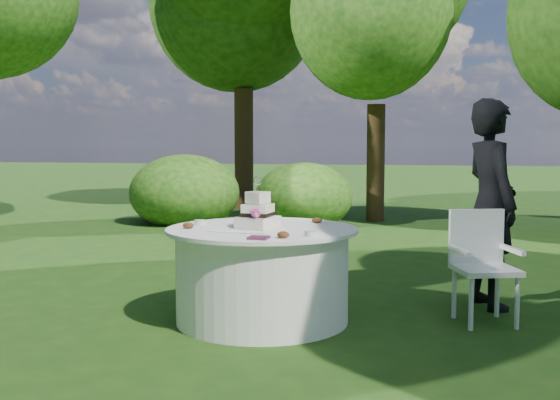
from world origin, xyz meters
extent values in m
plane|color=#1B3D10|center=(0.00, 0.00, 0.00)|extent=(80.00, 80.00, 0.00)
cube|color=#4D213C|center=(0.14, -0.61, 0.78)|extent=(0.14, 0.14, 0.02)
ellipsoid|color=white|center=(-0.12, -0.33, 0.78)|extent=(0.48, 0.07, 0.01)
imported|color=black|center=(1.84, 0.93, 0.92)|extent=(0.66, 0.79, 1.84)
cylinder|color=silver|center=(0.00, 0.00, 0.37)|extent=(1.40, 1.40, 0.74)
cylinder|color=white|center=(0.00, 0.00, 0.76)|extent=(1.56, 1.56, 0.03)
cube|color=silver|center=(-0.03, -0.03, 0.82)|extent=(0.35, 0.35, 0.09)
cube|color=white|center=(-0.03, -0.03, 0.92)|extent=(0.23, 0.23, 0.09)
cube|color=silver|center=(-0.03, -0.03, 1.02)|extent=(0.20, 0.20, 0.09)
cube|color=black|center=(-0.03, -0.03, 0.89)|extent=(0.25, 0.25, 0.03)
sphere|color=#C63A8B|center=(-0.01, -0.16, 0.91)|extent=(0.07, 0.07, 0.07)
cylinder|color=white|center=(-0.03, -0.03, 1.09)|extent=(0.01, 0.01, 0.05)
torus|color=silver|center=(-0.03, -0.03, 1.16)|extent=(0.07, 0.02, 0.07)
cube|color=silver|center=(1.77, 0.35, 0.44)|extent=(0.58, 0.58, 0.04)
cube|color=white|center=(1.70, 0.54, 0.68)|extent=(0.45, 0.19, 0.46)
cylinder|color=silver|center=(1.65, 0.11, 0.21)|extent=(0.04, 0.04, 0.42)
cylinder|color=white|center=(2.00, 0.23, 0.21)|extent=(0.04, 0.04, 0.42)
cylinder|color=silver|center=(1.53, 0.46, 0.21)|extent=(0.04, 0.04, 0.42)
cylinder|color=white|center=(1.88, 0.58, 0.21)|extent=(0.04, 0.04, 0.42)
cube|color=white|center=(1.56, 0.28, 0.60)|extent=(0.17, 0.41, 0.04)
cube|color=silver|center=(1.98, 0.42, 0.60)|extent=(0.17, 0.41, 0.04)
cylinder|color=silver|center=(-0.56, 0.08, 0.79)|extent=(0.10, 0.10, 0.04)
cylinder|color=silver|center=(-0.28, 0.44, 0.79)|extent=(0.10, 0.10, 0.04)
cylinder|color=silver|center=(0.48, -0.38, 0.79)|extent=(0.10, 0.10, 0.04)
ellipsoid|color=#562D16|center=(-0.57, -0.18, 0.79)|extent=(0.09, 0.09, 0.05)
ellipsoid|color=#562D16|center=(0.30, -0.52, 0.79)|extent=(0.09, 0.09, 0.05)
ellipsoid|color=#562D16|center=(0.38, 0.41, 0.79)|extent=(0.09, 0.09, 0.05)
camera|label=1|loc=(1.38, -5.09, 1.45)|focal=42.00mm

